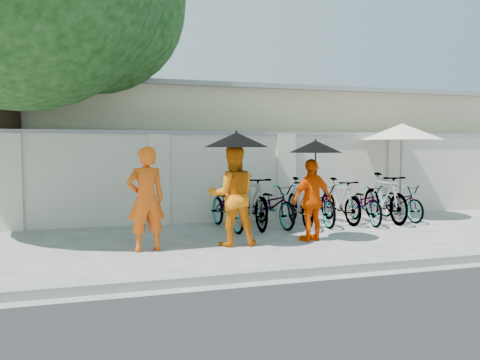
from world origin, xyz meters
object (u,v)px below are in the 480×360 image
object	(u,v)px
monk_left	(146,199)
monk_center	(232,195)
monk_right	(312,200)
patio_umbrella	(402,133)

from	to	relation	value
monk_left	monk_center	xyz separation A→B (m)	(1.49, 0.04, 0.01)
monk_center	monk_right	size ratio (longest dim) A/B	1.16
monk_left	monk_center	world-z (taller)	monk_center
monk_center	monk_left	bearing A→B (deg)	7.40
monk_left	patio_umbrella	xyz separation A→B (m)	(6.22, 1.95, 1.19)
monk_left	monk_right	distance (m)	2.99
monk_left	monk_center	size ratio (longest dim) A/B	0.99
monk_right	monk_left	bearing A→B (deg)	-15.29
patio_umbrella	monk_left	bearing A→B (deg)	-162.63
monk_center	monk_right	bearing A→B (deg)	-175.19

